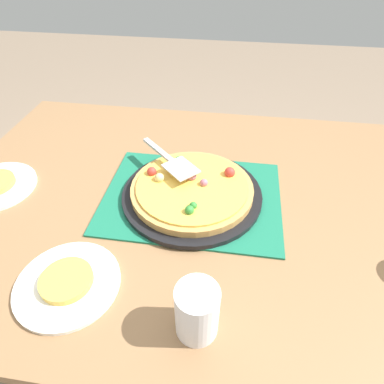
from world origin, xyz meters
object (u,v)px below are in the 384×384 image
(plate_far_right, at_px, (68,284))
(served_slice_right, at_px, (66,280))
(cup_far, at_px, (197,311))
(pizza, at_px, (192,188))
(pizza_pan, at_px, (192,194))
(pizza_server, at_px, (171,160))

(plate_far_right, bearing_deg, served_slice_right, 0.00)
(served_slice_right, bearing_deg, cup_far, -10.51)
(pizza, relative_size, served_slice_right, 3.00)
(pizza_pan, height_order, pizza, pizza)
(served_slice_right, height_order, pizza_server, pizza_server)
(pizza, xyz_separation_m, served_slice_right, (-0.22, -0.31, -0.02))
(pizza_pan, bearing_deg, pizza_server, 135.63)
(pizza_pan, relative_size, plate_far_right, 1.73)
(pizza, distance_m, plate_far_right, 0.38)
(served_slice_right, height_order, cup_far, cup_far)
(served_slice_right, bearing_deg, pizza_pan, 54.95)
(pizza_pan, height_order, plate_far_right, pizza_pan)
(served_slice_right, relative_size, pizza_server, 0.57)
(served_slice_right, distance_m, cup_far, 0.29)
(served_slice_right, distance_m, pizza_server, 0.41)
(pizza_pan, xyz_separation_m, cup_far, (0.06, -0.36, 0.05))
(served_slice_right, bearing_deg, plate_far_right, 0.00)
(served_slice_right, bearing_deg, pizza, 55.09)
(served_slice_right, bearing_deg, pizza_server, 68.59)
(pizza_pan, relative_size, pizza_server, 1.95)
(plate_far_right, distance_m, cup_far, 0.29)
(cup_far, bearing_deg, served_slice_right, 169.49)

